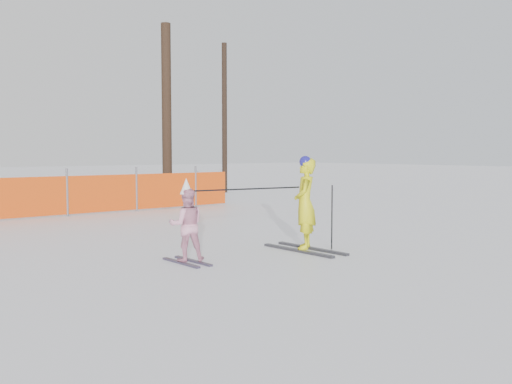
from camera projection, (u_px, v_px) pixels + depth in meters
ground at (276, 255)px, 9.23m from camera, size 120.00×120.00×0.00m
adult at (305, 204)px, 9.60m from camera, size 0.66×1.61×1.61m
child at (187, 224)px, 8.55m from camera, size 0.66×0.94×1.28m
ski_poles at (281, 200)px, 9.31m from camera, size 2.46×0.58×1.11m
tree_trunks at (187, 115)px, 20.52m from camera, size 4.30×2.41×6.13m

